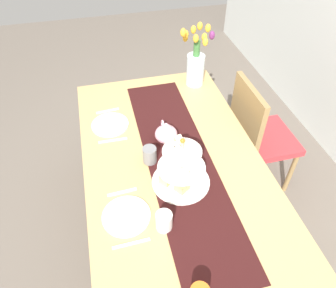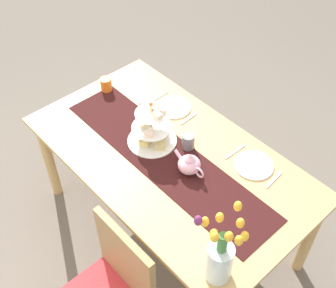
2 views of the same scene
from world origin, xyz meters
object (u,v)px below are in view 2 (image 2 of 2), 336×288
tiered_cake_stand (152,130)px  mug_white_text (145,106)px  teapot (189,164)px  dining_table (169,166)px  knife_left (235,152)px  dinner_plate_right (174,107)px  knife_right (159,97)px  dinner_plate_left (254,165)px  tulip_vase (220,256)px  fork_left (274,180)px  fork_right (189,119)px  mug_orange (106,85)px  mug_grey (188,141)px

tiered_cake_stand → mug_white_text: tiered_cake_stand is taller
teapot → mug_white_text: size_ratio=2.51×
dining_table → knife_left: 0.40m
dinner_plate_right → knife_right: dinner_plate_right is taller
tiered_cake_stand → dinner_plate_left: (-0.54, -0.30, -0.09)m
tulip_vase → dinner_plate_right: bearing=-32.8°
dinner_plate_left → knife_left: (0.15, 0.00, -0.00)m
tulip_vase → mug_white_text: 1.21m
fork_left → dining_table: bearing=29.7°
tulip_vase → knife_left: bearing=-54.2°
dinner_plate_left → mug_white_text: 0.80m
dining_table → dinner_plate_left: size_ratio=7.56×
fork_right → mug_orange: 0.63m
knife_left → knife_right: bearing=0.0°
dinner_plate_right → mug_orange: size_ratio=2.42×
tiered_cake_stand → fork_right: (-0.00, -0.30, -0.09)m
teapot → mug_orange: 0.91m
teapot → mug_grey: (0.14, -0.13, -0.01)m
fork_left → mug_white_text: bearing=9.8°
dining_table → mug_grey: mug_grey is taller
teapot → dinner_plate_right: 0.56m
tiered_cake_stand → knife_left: (-0.39, -0.30, -0.09)m
tiered_cake_stand → teapot: size_ratio=1.28×
dinner_plate_left → dinner_plate_right: (0.68, 0.00, 0.00)m
tiered_cake_stand → tulip_vase: bearing=158.2°
dinner_plate_left → mug_orange: mug_orange is taller
tiered_cake_stand → mug_grey: (-0.18, -0.12, -0.04)m
knife_left → mug_white_text: size_ratio=1.79×
tiered_cake_stand → tulip_vase: size_ratio=0.70×
tiered_cake_stand → fork_right: 0.32m
tulip_vase → mug_white_text: tulip_vase is taller
dining_table → dinner_plate_right: dinner_plate_right is taller
knife_left → knife_right: (0.68, 0.00, 0.00)m
tiered_cake_stand → dining_table: bearing=179.4°
mug_orange → tiered_cake_stand: bearing=171.4°
dinner_plate_right → mug_grey: 0.37m
dinner_plate_left → knife_left: size_ratio=1.35×
tulip_vase → knife_left: size_ratio=2.57×
tulip_vase → mug_orange: tulip_vase is taller
mug_grey → tiered_cake_stand: bearing=34.6°
knife_right → mug_grey: 0.50m
fork_left → mug_orange: bearing=9.6°
knife_left → tulip_vase: bearing=125.8°
dining_table → knife_left: (-0.24, -0.30, 0.10)m
dining_table → dinner_plate_left: (-0.39, -0.30, 0.10)m
teapot → fork_left: 0.48m
teapot → dinner_plate_left: size_ratio=1.04×
tiered_cake_stand → knife_left: tiered_cake_stand is taller
fork_left → mug_white_text: mug_white_text is taller
fork_left → knife_right: same height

